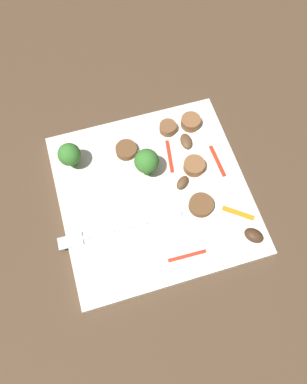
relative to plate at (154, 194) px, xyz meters
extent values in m
plane|color=#4C3826|center=(0.00, 0.00, -0.01)|extent=(1.40, 1.40, 0.00)
cube|color=white|center=(0.00, 0.00, 0.00)|extent=(0.28, 0.28, 0.01)
cube|color=silver|center=(0.04, 0.04, 0.01)|extent=(0.15, 0.01, 0.00)
cube|color=silver|center=(0.13, 0.04, 0.01)|extent=(0.04, 0.02, 0.00)
cylinder|color=#408630|center=(0.00, -0.04, 0.02)|extent=(0.01, 0.01, 0.02)
sphere|color=#387A2D|center=(0.00, -0.04, 0.04)|extent=(0.04, 0.04, 0.04)
cylinder|color=#408630|center=(0.11, -0.08, 0.02)|extent=(0.01, 0.01, 0.02)
sphere|color=#387A2D|center=(0.11, -0.08, 0.04)|extent=(0.03, 0.03, 0.03)
cylinder|color=brown|center=(-0.07, -0.02, 0.01)|extent=(0.05, 0.05, 0.01)
cylinder|color=brown|center=(-0.09, -0.10, 0.01)|extent=(0.04, 0.04, 0.02)
cylinder|color=brown|center=(-0.05, -0.10, 0.01)|extent=(0.04, 0.04, 0.01)
cylinder|color=brown|center=(0.02, -0.08, 0.01)|extent=(0.05, 0.05, 0.01)
cylinder|color=brown|center=(-0.06, 0.04, 0.01)|extent=(0.04, 0.04, 0.01)
ellipsoid|color=brown|center=(-0.04, 0.00, 0.01)|extent=(0.03, 0.03, 0.01)
ellipsoid|color=brown|center=(-0.07, -0.07, 0.01)|extent=(0.02, 0.03, 0.01)
ellipsoid|color=#422B19|center=(-0.11, 0.11, 0.01)|extent=(0.03, 0.03, 0.01)
cube|color=red|center=(-0.11, -0.02, 0.01)|extent=(0.01, 0.06, 0.00)
cube|color=orange|center=(-0.11, 0.07, 0.01)|extent=(0.04, 0.03, 0.00)
cube|color=red|center=(-0.04, -0.05, 0.01)|extent=(0.01, 0.06, 0.00)
cube|color=red|center=(-0.02, 0.11, 0.01)|extent=(0.05, 0.01, 0.00)
camera|label=1|loc=(0.07, 0.22, 0.52)|focal=35.40mm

